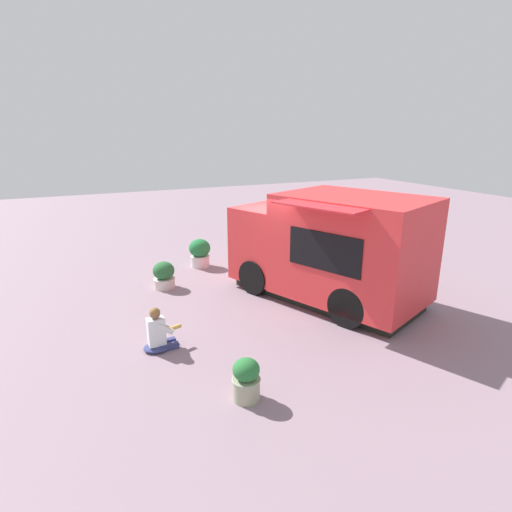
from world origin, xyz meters
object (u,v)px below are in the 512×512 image
object	(u,v)px
food_truck	(330,250)
planter_flowering_side	(164,275)
person_customer	(158,333)
planter_flowering_far	(200,252)
trash_bin	(312,225)
planter_flowering_near	(246,379)

from	to	relation	value
food_truck	planter_flowering_side	bearing A→B (deg)	145.47
person_customer	planter_flowering_side	xyz separation A→B (m)	(0.83, 3.15, 0.03)
planter_flowering_far	planter_flowering_side	size ratio (longest dim) A/B	1.20
person_customer	planter_flowering_far	distance (m)	5.01
food_truck	trash_bin	size ratio (longest dim) A/B	5.29
person_customer	trash_bin	bearing A→B (deg)	40.15
person_customer	planter_flowering_near	distance (m)	2.28
planter_flowering_far	trash_bin	world-z (taller)	trash_bin
food_truck	planter_flowering_far	world-z (taller)	food_truck
person_customer	planter_flowering_far	bearing A→B (deg)	63.62
person_customer	trash_bin	distance (m)	9.50
food_truck	planter_flowering_near	xyz separation A→B (m)	(-3.44, -2.85, -0.90)
planter_flowering_near	planter_flowering_far	distance (m)	6.72
planter_flowering_near	planter_flowering_side	xyz separation A→B (m)	(-0.07, 5.26, 0.01)
planter_flowering_near	planter_flowering_far	xyz separation A→B (m)	(1.33, 6.59, 0.10)
food_truck	planter_flowering_far	xyz separation A→B (m)	(-2.10, 3.74, -0.80)
food_truck	planter_flowering_far	distance (m)	4.37
food_truck	person_customer	distance (m)	4.49
food_truck	planter_flowering_far	size ratio (longest dim) A/B	6.01
food_truck	trash_bin	xyz separation A→B (m)	(2.93, 5.38, -0.76)
planter_flowering_near	trash_bin	size ratio (longest dim) A/B	0.72
planter_flowering_near	trash_bin	distance (m)	10.40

